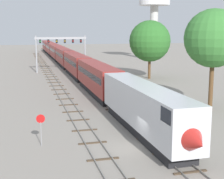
{
  "coord_description": "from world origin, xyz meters",
  "views": [
    {
      "loc": [
        -9.33,
        -26.46,
        10.2
      ],
      "look_at": [
        1.0,
        12.0,
        3.0
      ],
      "focal_mm": 53.91,
      "sensor_mm": 36.0,
      "label": 1
    }
  ],
  "objects_px": {
    "passenger_train": "(64,57)",
    "trackside_tree_mid": "(150,41)",
    "stop_sign": "(41,126)",
    "trackside_tree_left": "(214,38)",
    "water_tower": "(154,3)",
    "signal_gantry": "(61,45)"
  },
  "relations": [
    {
      "from": "passenger_train",
      "to": "trackside_tree_mid",
      "type": "height_order",
      "value": "trackside_tree_mid"
    },
    {
      "from": "stop_sign",
      "to": "trackside_tree_left",
      "type": "bearing_deg",
      "value": 21.7
    },
    {
      "from": "trackside_tree_left",
      "to": "water_tower",
      "type": "bearing_deg",
      "value": 74.1
    },
    {
      "from": "water_tower",
      "to": "stop_sign",
      "type": "relative_size",
      "value": 8.09
    },
    {
      "from": "trackside_tree_left",
      "to": "trackside_tree_mid",
      "type": "relative_size",
      "value": 1.06
    },
    {
      "from": "trackside_tree_mid",
      "to": "water_tower",
      "type": "bearing_deg",
      "value": 66.96
    },
    {
      "from": "passenger_train",
      "to": "trackside_tree_mid",
      "type": "distance_m",
      "value": 31.97
    },
    {
      "from": "trackside_tree_mid",
      "to": "passenger_train",
      "type": "bearing_deg",
      "value": 116.56
    },
    {
      "from": "trackside_tree_mid",
      "to": "stop_sign",
      "type": "bearing_deg",
      "value": -123.85
    },
    {
      "from": "signal_gantry",
      "to": "water_tower",
      "type": "relative_size",
      "value": 0.52
    },
    {
      "from": "stop_sign",
      "to": "trackside_tree_left",
      "type": "relative_size",
      "value": 0.23
    },
    {
      "from": "signal_gantry",
      "to": "water_tower",
      "type": "distance_m",
      "value": 42.83
    },
    {
      "from": "signal_gantry",
      "to": "trackside_tree_left",
      "type": "xyz_separation_m",
      "value": [
        14.19,
        -42.81,
        2.66
      ]
    },
    {
      "from": "passenger_train",
      "to": "trackside_tree_left",
      "type": "distance_m",
      "value": 57.07
    },
    {
      "from": "water_tower",
      "to": "stop_sign",
      "type": "distance_m",
      "value": 87.64
    },
    {
      "from": "signal_gantry",
      "to": "trackside_tree_mid",
      "type": "distance_m",
      "value": 22.65
    },
    {
      "from": "trackside_tree_left",
      "to": "trackside_tree_mid",
      "type": "distance_m",
      "value": 27.33
    },
    {
      "from": "trackside_tree_left",
      "to": "passenger_train",
      "type": "bearing_deg",
      "value": 102.15
    },
    {
      "from": "trackside_tree_left",
      "to": "signal_gantry",
      "type": "bearing_deg",
      "value": 108.34
    },
    {
      "from": "stop_sign",
      "to": "trackside_tree_mid",
      "type": "xyz_separation_m",
      "value": [
        24.11,
        35.94,
        5.86
      ]
    },
    {
      "from": "water_tower",
      "to": "stop_sign",
      "type": "height_order",
      "value": "water_tower"
    },
    {
      "from": "signal_gantry",
      "to": "trackside_tree_left",
      "type": "relative_size",
      "value": 0.95
    }
  ]
}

